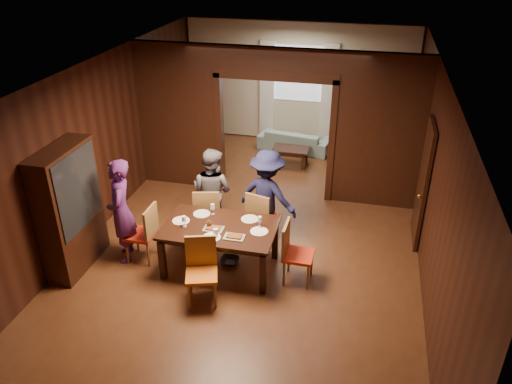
% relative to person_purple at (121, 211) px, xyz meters
% --- Properties ---
extents(floor, '(9.00, 9.00, 0.00)m').
position_rel_person_purple_xyz_m(floor, '(1.88, 1.15, -0.86)').
color(floor, '#512B16').
rests_on(floor, ground).
extents(ceiling, '(5.50, 9.00, 0.02)m').
position_rel_person_purple_xyz_m(ceiling, '(1.88, 1.15, 2.04)').
color(ceiling, silver).
rests_on(ceiling, room_walls).
extents(room_walls, '(5.52, 9.01, 2.90)m').
position_rel_person_purple_xyz_m(room_walls, '(1.88, 3.03, 0.65)').
color(room_walls, black).
rests_on(room_walls, floor).
extents(person_purple, '(0.62, 0.74, 1.72)m').
position_rel_person_purple_xyz_m(person_purple, '(0.00, 0.00, 0.00)').
color(person_purple, '#4C1E59').
rests_on(person_purple, floor).
extents(person_grey, '(0.90, 0.79, 1.57)m').
position_rel_person_purple_xyz_m(person_grey, '(1.14, 1.07, -0.07)').
color(person_grey, slate).
rests_on(person_grey, floor).
extents(person_navy, '(1.17, 0.88, 1.61)m').
position_rel_person_purple_xyz_m(person_navy, '(2.09, 1.12, -0.05)').
color(person_navy, '#18193C').
rests_on(person_navy, floor).
extents(sofa, '(1.79, 0.92, 0.50)m').
position_rel_person_purple_xyz_m(sofa, '(1.94, 5.00, -0.61)').
color(sofa, '#85AEAE').
rests_on(sofa, floor).
extents(serving_bowl, '(0.31, 0.31, 0.08)m').
position_rel_person_purple_xyz_m(serving_bowl, '(1.68, 0.21, -0.06)').
color(serving_bowl, black).
rests_on(serving_bowl, dining_table).
extents(dining_table, '(1.72, 1.07, 0.76)m').
position_rel_person_purple_xyz_m(dining_table, '(1.58, 0.07, -0.48)').
color(dining_table, black).
rests_on(dining_table, floor).
extents(coffee_table, '(0.80, 0.50, 0.40)m').
position_rel_person_purple_xyz_m(coffee_table, '(1.99, 4.13, -0.66)').
color(coffee_table, black).
rests_on(coffee_table, floor).
extents(chair_left, '(0.45, 0.45, 0.97)m').
position_rel_person_purple_xyz_m(chair_left, '(0.28, 0.02, -0.37)').
color(chair_left, red).
rests_on(chair_left, floor).
extents(chair_right, '(0.45, 0.45, 0.97)m').
position_rel_person_purple_xyz_m(chair_right, '(2.80, 0.03, -0.37)').
color(chair_right, red).
rests_on(chair_right, floor).
extents(chair_far_l, '(0.53, 0.53, 0.97)m').
position_rel_person_purple_xyz_m(chair_far_l, '(1.11, 0.89, -0.37)').
color(chair_far_l, orange).
rests_on(chair_far_l, floor).
extents(chair_far_r, '(0.54, 0.54, 0.97)m').
position_rel_person_purple_xyz_m(chair_far_r, '(2.05, 0.98, -0.37)').
color(chair_far_r, '#F13B16').
rests_on(chair_far_r, floor).
extents(chair_near, '(0.55, 0.55, 0.97)m').
position_rel_person_purple_xyz_m(chair_near, '(1.55, -0.74, -0.37)').
color(chair_near, orange).
rests_on(chair_near, floor).
extents(hutch, '(0.40, 1.20, 2.00)m').
position_rel_person_purple_xyz_m(hutch, '(-0.65, -0.35, 0.14)').
color(hutch, black).
rests_on(hutch, floor).
extents(door_right, '(0.06, 0.90, 2.10)m').
position_rel_person_purple_xyz_m(door_right, '(4.58, 1.65, 0.19)').
color(door_right, black).
rests_on(door_right, floor).
extents(window_far, '(1.20, 0.03, 1.30)m').
position_rel_person_purple_xyz_m(window_far, '(1.88, 5.59, 0.84)').
color(window_far, silver).
rests_on(window_far, back_wall).
extents(curtain_left, '(0.35, 0.06, 2.40)m').
position_rel_person_purple_xyz_m(curtain_left, '(1.13, 5.55, 0.39)').
color(curtain_left, white).
rests_on(curtain_left, back_wall).
extents(curtain_right, '(0.35, 0.06, 2.40)m').
position_rel_person_purple_xyz_m(curtain_right, '(2.63, 5.55, 0.39)').
color(curtain_right, white).
rests_on(curtain_right, back_wall).
extents(plate_left, '(0.27, 0.27, 0.01)m').
position_rel_person_purple_xyz_m(plate_left, '(0.95, 0.08, -0.09)').
color(plate_left, white).
rests_on(plate_left, dining_table).
extents(plate_far_l, '(0.27, 0.27, 0.01)m').
position_rel_person_purple_xyz_m(plate_far_l, '(1.20, 0.36, -0.09)').
color(plate_far_l, silver).
rests_on(plate_far_l, dining_table).
extents(plate_far_r, '(0.27, 0.27, 0.01)m').
position_rel_person_purple_xyz_m(plate_far_r, '(1.97, 0.37, -0.09)').
color(plate_far_r, silver).
rests_on(plate_far_r, dining_table).
extents(plate_right, '(0.27, 0.27, 0.01)m').
position_rel_person_purple_xyz_m(plate_right, '(2.19, 0.06, -0.09)').
color(plate_right, white).
rests_on(plate_right, dining_table).
extents(plate_near, '(0.27, 0.27, 0.01)m').
position_rel_person_purple_xyz_m(plate_near, '(1.55, -0.25, -0.09)').
color(plate_near, white).
rests_on(plate_near, dining_table).
extents(platter_a, '(0.30, 0.20, 0.04)m').
position_rel_person_purple_xyz_m(platter_a, '(1.51, -0.03, -0.08)').
color(platter_a, gray).
rests_on(platter_a, dining_table).
extents(platter_b, '(0.30, 0.20, 0.04)m').
position_rel_person_purple_xyz_m(platter_b, '(1.87, -0.17, -0.08)').
color(platter_b, gray).
rests_on(platter_b, dining_table).
extents(wineglass_left, '(0.08, 0.08, 0.18)m').
position_rel_person_purple_xyz_m(wineglass_left, '(1.06, -0.05, -0.01)').
color(wineglass_left, silver).
rests_on(wineglass_left, dining_table).
extents(wineglass_far, '(0.08, 0.08, 0.18)m').
position_rel_person_purple_xyz_m(wineglass_far, '(1.37, 0.40, -0.01)').
color(wineglass_far, white).
rests_on(wineglass_far, dining_table).
extents(wineglass_right, '(0.08, 0.08, 0.18)m').
position_rel_person_purple_xyz_m(wineglass_right, '(2.17, 0.20, -0.01)').
color(wineglass_right, white).
rests_on(wineglass_right, dining_table).
extents(tumbler, '(0.07, 0.07, 0.14)m').
position_rel_person_purple_xyz_m(tumbler, '(1.61, -0.22, -0.03)').
color(tumbler, white).
rests_on(tumbler, dining_table).
extents(condiment_jar, '(0.08, 0.08, 0.11)m').
position_rel_person_purple_xyz_m(condiment_jar, '(1.43, 0.02, -0.04)').
color(condiment_jar, '#462810').
rests_on(condiment_jar, dining_table).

